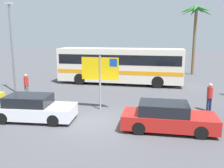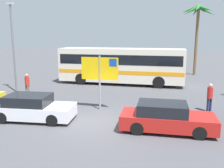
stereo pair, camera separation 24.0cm
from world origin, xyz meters
TOP-DOWN VIEW (x-y plane):
  - ground at (0.00, 0.00)m, footprint 120.00×120.00m
  - bus_front_coach at (-0.90, 10.21)m, footprint 10.99×2.54m
  - ferry_sign at (-0.55, 2.26)m, footprint 2.20×0.11m
  - car_red at (3.28, -0.25)m, footprint 4.32×1.81m
  - car_white at (-3.55, -0.28)m, footprint 4.37×2.11m
  - pedestrian_crossing_lot at (5.65, 3.25)m, footprint 0.32×0.32m
  - pedestrian_near_sign at (-6.65, 4.28)m, footprint 0.32×0.32m
  - lamp_post_left_side at (-8.19, 5.20)m, footprint 0.56×0.20m
  - palm_tree_seaside at (6.02, 17.18)m, footprint 3.57×3.74m

SIDE VIEW (x-z plane):
  - ground at x=0.00m, z-range 0.00..0.00m
  - car_red at x=3.28m, z-range -0.03..1.30m
  - car_white at x=-3.55m, z-range -0.03..1.30m
  - pedestrian_near_sign at x=-6.65m, z-range 0.14..1.76m
  - pedestrian_crossing_lot at x=5.65m, z-range 0.15..1.80m
  - bus_front_coach at x=-0.90m, z-range 0.20..3.37m
  - ferry_sign at x=-0.55m, z-range 0.73..3.93m
  - lamp_post_left_side at x=-8.19m, z-range 0.32..7.01m
  - palm_tree_seaside at x=6.02m, z-range 2.45..9.94m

